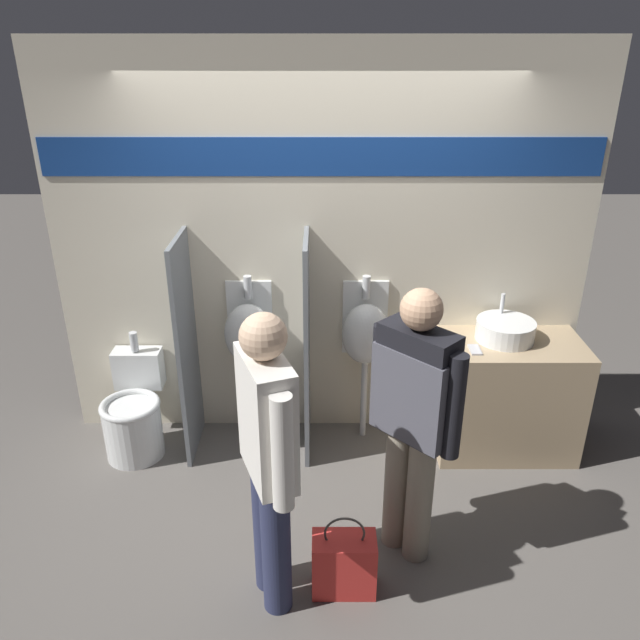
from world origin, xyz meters
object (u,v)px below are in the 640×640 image
Objects in this scene: urinal_near_counter at (247,334)px; toilet at (133,417)px; urinal_far at (364,334)px; sink_basin at (504,330)px; person_in_vest at (413,410)px; shopping_bag at (343,563)px; cell_phone at (473,350)px; person_with_lanyard at (267,455)px.

urinal_near_counter reaches higher than toilet.
toilet is at bearing -173.20° from urinal_far.
sink_basin is 0.24× the size of person_in_vest.
person_in_vest is at bearing -81.29° from urinal_far.
sink_basin is 1.88m from shopping_bag.
shopping_bag is at bearing -129.97° from sink_basin.
sink_basin is at bearing -80.96° from person_in_vest.
cell_phone is 1.73m from person_with_lanyard.
person_in_vest is (-0.76, -1.03, 0.04)m from sink_basin.
toilet is at bearing -166.59° from urinal_near_counter.
toilet is 2.12m from person_in_vest.
toilet is (-1.61, -0.19, -0.55)m from urinal_far.
urinal_far is 1.14m from person_in_vest.
cell_phone is 1.02m from person_in_vest.
person_with_lanyard reaches higher than urinal_far.
shopping_bag is at bearing 84.80° from person_in_vest.
person_in_vest is 0.89m from shopping_bag.
toilet is at bearing 19.21° from person_with_lanyard.
sink_basin is at bearing -68.13° from person_with_lanyard.
urinal_far is (0.81, 0.00, 0.00)m from urinal_near_counter.
shopping_bag is at bearing -105.91° from person_with_lanyard.
sink_basin is 0.32× the size of urinal_near_counter.
person_in_vest is 0.99× the size of person_with_lanyard.
sink_basin is at bearing 2.34° from toilet.
shopping_bag is at bearing -66.56° from urinal_near_counter.
person_in_vest is at bearing -27.55° from toilet.
person_with_lanyard reaches higher than shopping_bag.
urinal_near_counter is 1.00× the size of urinal_far.
toilet is 0.51× the size of person_in_vest.
person_with_lanyard is at bearing -80.35° from urinal_near_counter.
sink_basin is at bearing 35.40° from cell_phone.
cell_phone is 2.37m from toilet.
urinal_far reaches higher than shopping_bag.
sink_basin is at bearing 50.03° from shopping_bag.
person_with_lanyard reaches higher than person_in_vest.
sink_basin is 0.80× the size of shopping_bag.
cell_phone is 0.17× the size of toilet.
toilet is at bearing 178.42° from cell_phone.
urinal_far reaches higher than sink_basin.
urinal_far is 0.76× the size of person_in_vest.
person_in_vest reaches higher than urinal_near_counter.
sink_basin is 0.48× the size of toilet.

